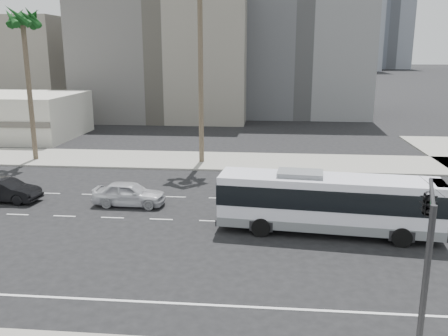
# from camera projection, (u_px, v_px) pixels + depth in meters

# --- Properties ---
(ground) EXTENTS (700.00, 700.00, 0.00)m
(ground) POSITION_uv_depth(u_px,v_px,m) (211.00, 221.00, 28.03)
(ground) COLOR black
(ground) RESTS_ON ground
(sidewalk_north) EXTENTS (120.00, 7.00, 0.15)m
(sidewalk_north) POSITION_uv_depth(u_px,v_px,m) (232.00, 161.00, 42.99)
(sidewalk_north) COLOR gray
(sidewalk_north) RESTS_ON ground
(midrise_beige_west) EXTENTS (24.00, 18.00, 18.00)m
(midrise_beige_west) POSITION_uv_depth(u_px,v_px,m) (167.00, 57.00, 70.46)
(midrise_beige_west) COLOR slate
(midrise_beige_west) RESTS_ON ground
(midrise_gray_center) EXTENTS (20.00, 20.00, 26.00)m
(midrise_gray_center) POSITION_uv_depth(u_px,v_px,m) (301.00, 30.00, 74.43)
(midrise_gray_center) COLOR #595A5E
(midrise_gray_center) RESTS_ON ground
(midrise_beige_far) EXTENTS (18.00, 16.00, 15.00)m
(midrise_beige_far) POSITION_uv_depth(u_px,v_px,m) (19.00, 65.00, 78.03)
(midrise_beige_far) COLOR slate
(midrise_beige_far) RESTS_ON ground
(highrise_far) EXTENTS (22.00, 22.00, 60.00)m
(highrise_far) POSITION_uv_depth(u_px,v_px,m) (390.00, 14.00, 265.67)
(highrise_far) COLOR slate
(highrise_far) RESTS_ON ground
(city_bus) EXTENTS (12.12, 3.87, 3.42)m
(city_bus) POSITION_uv_depth(u_px,v_px,m) (327.00, 201.00, 25.89)
(city_bus) COLOR silver
(city_bus) RESTS_ON ground
(car_a) EXTENTS (2.00, 4.72, 1.59)m
(car_a) POSITION_uv_depth(u_px,v_px,m) (129.00, 194.00, 30.73)
(car_a) COLOR silver
(car_a) RESTS_ON ground
(car_b) EXTENTS (2.10, 4.80, 1.54)m
(car_b) POSITION_uv_depth(u_px,v_px,m) (5.00, 190.00, 31.59)
(car_b) COLOR black
(car_b) RESTS_ON ground
(traffic_signal) EXTENTS (2.74, 3.77, 5.91)m
(traffic_signal) POSITION_uv_depth(u_px,v_px,m) (428.00, 209.00, 15.01)
(traffic_signal) COLOR #262628
(traffic_signal) RESTS_ON ground
(palm_mid) EXTENTS (4.37, 4.37, 13.54)m
(palm_mid) POSITION_uv_depth(u_px,v_px,m) (23.00, 22.00, 40.65)
(palm_mid) COLOR brown
(palm_mid) RESTS_ON ground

